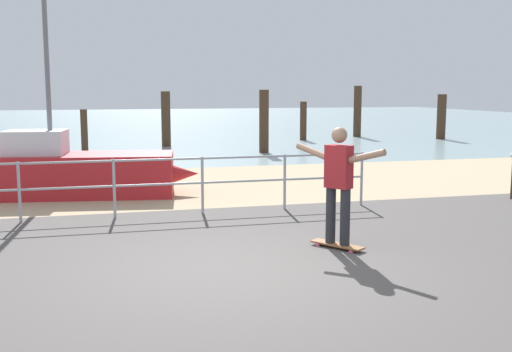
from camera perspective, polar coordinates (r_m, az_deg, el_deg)
ground_plane at (r=6.85m, az=-0.45°, el=-11.20°), size 24.00×10.00×0.04m
beach_strip at (r=14.54m, az=-8.24°, el=-0.94°), size 24.00×6.00×0.04m
sea_surface at (r=42.36m, az=-12.57°, el=4.86°), size 72.00×50.00×0.04m
railing_fence at (r=10.99m, az=-17.01°, el=-0.46°), size 10.91×0.05×1.05m
sailboat at (r=13.49m, az=-16.39°, el=0.37°), size 5.05×2.02×5.50m
skateboard at (r=8.87m, az=7.51°, el=-6.32°), size 0.62×0.77×0.08m
skateboarder at (r=8.68m, az=7.62°, el=-0.23°), size 0.89×1.25×1.65m
groyne_post_1 at (r=22.77m, az=-15.56°, el=4.03°), size 0.24×0.24×1.52m
groyne_post_2 at (r=24.30m, az=-8.31°, el=5.21°), size 0.36×0.36×2.14m
groyne_post_3 at (r=21.67m, az=0.74°, el=5.04°), size 0.33×0.33×2.21m
groyne_post_4 at (r=27.01m, az=4.38°, el=5.08°), size 0.29×0.29×1.69m
groyne_post_5 at (r=29.19m, az=9.34°, el=5.89°), size 0.36×0.36×2.37m
groyne_post_6 at (r=28.68m, az=16.73°, el=5.24°), size 0.40×0.40×2.00m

